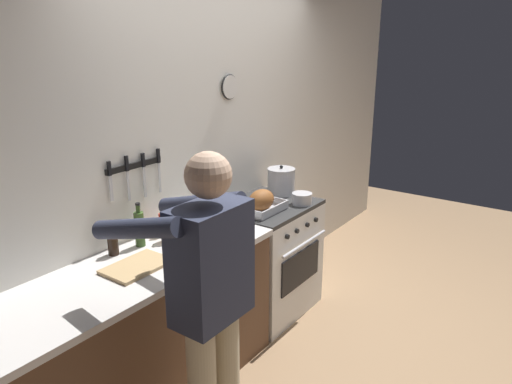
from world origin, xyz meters
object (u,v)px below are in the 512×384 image
at_px(stove, 267,258).
at_px(cutting_board, 137,266).
at_px(bottle_dish_soap, 186,224).
at_px(person_cook, 209,298).
at_px(roasting_pan, 261,202).
at_px(bottle_vinegar, 198,216).
at_px(bottle_hot_sauce, 163,224).
at_px(saucepan, 302,199).
at_px(bottle_soy_sauce, 113,242).
at_px(bottle_olive_oil, 139,228).
at_px(stock_pot, 281,181).
at_px(bottle_cooking_oil, 169,226).

bearing_deg(stove, cutting_board, -178.76).
bearing_deg(bottle_dish_soap, cutting_board, -170.92).
xyz_separation_m(person_cook, cutting_board, (0.09, 0.60, -0.04)).
bearing_deg(roasting_pan, bottle_dish_soap, 171.65).
relative_size(bottle_vinegar, bottle_hot_sauce, 1.13).
height_order(person_cook, saucepan, person_cook).
relative_size(bottle_soy_sauce, bottle_dish_soap, 0.87).
bearing_deg(bottle_olive_oil, bottle_hot_sauce, 2.46).
height_order(stock_pot, bottle_vinegar, stock_pot).
bearing_deg(saucepan, bottle_hot_sauce, 159.05).
height_order(stove, bottle_cooking_oil, bottle_cooking_oil).
xyz_separation_m(stock_pot, bottle_cooking_oil, (-1.23, 0.04, -0.01)).
xyz_separation_m(bottle_soy_sauce, bottle_dish_soap, (0.44, -0.17, 0.01)).
distance_m(bottle_soy_sauce, bottle_cooking_oil, 0.36).
bearing_deg(bottle_soy_sauce, bottle_vinegar, -12.11).
xyz_separation_m(person_cook, stock_pot, (1.71, 0.70, 0.06)).
bearing_deg(bottle_vinegar, bottle_olive_oil, 166.64).
height_order(person_cook, bottle_hot_sauce, person_cook).
height_order(cutting_board, bottle_hot_sauce, bottle_hot_sauce).
distance_m(bottle_dish_soap, bottle_olive_oil, 0.30).
xyz_separation_m(person_cook, bottle_dish_soap, (0.57, 0.68, 0.04)).
bearing_deg(bottle_soy_sauce, stock_pot, -5.63).
relative_size(stove, bottle_hot_sauce, 4.62).
distance_m(stove, person_cook, 1.63).
height_order(stock_pot, bottle_cooking_oil, stock_pot).
xyz_separation_m(roasting_pan, bottle_soy_sauce, (-1.13, 0.27, 0.01)).
relative_size(roasting_pan, bottle_hot_sauce, 1.81).
distance_m(roasting_pan, bottle_dish_soap, 0.70).
xyz_separation_m(stock_pot, bottle_soy_sauce, (-1.58, 0.16, -0.03)).
bearing_deg(cutting_board, roasting_pan, -1.23).
xyz_separation_m(bottle_dish_soap, bottle_hot_sauce, (-0.06, 0.15, -0.02)).
bearing_deg(bottle_hot_sauce, bottle_soy_sauce, 176.87).
distance_m(stock_pot, bottle_dish_soap, 1.14).
bearing_deg(bottle_dish_soap, stove, -3.24).
bearing_deg(cutting_board, person_cook, -98.42).
distance_m(bottle_dish_soap, bottle_hot_sauce, 0.16).
distance_m(stove, bottle_hot_sauce, 1.07).
distance_m(stock_pot, bottle_cooking_oil, 1.23).
relative_size(roasting_pan, bottle_vinegar, 1.59).
distance_m(cutting_board, bottle_soy_sauce, 0.26).
xyz_separation_m(person_cook, bottle_hot_sauce, (0.51, 0.83, 0.03)).
xyz_separation_m(stock_pot, bottle_olive_oil, (-1.40, 0.13, 0.01)).
height_order(person_cook, bottle_dish_soap, person_cook).
relative_size(person_cook, bottle_olive_oil, 5.96).
height_order(bottle_vinegar, bottle_dish_soap, bottle_dish_soap).
bearing_deg(roasting_pan, bottle_vinegar, 164.74).
height_order(roasting_pan, bottle_olive_oil, bottle_olive_oil).
relative_size(bottle_vinegar, bottle_cooking_oil, 0.94).
bearing_deg(bottle_soy_sauce, saucepan, -16.56).
xyz_separation_m(stove, bottle_soy_sauce, (-1.28, 0.22, 0.53)).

